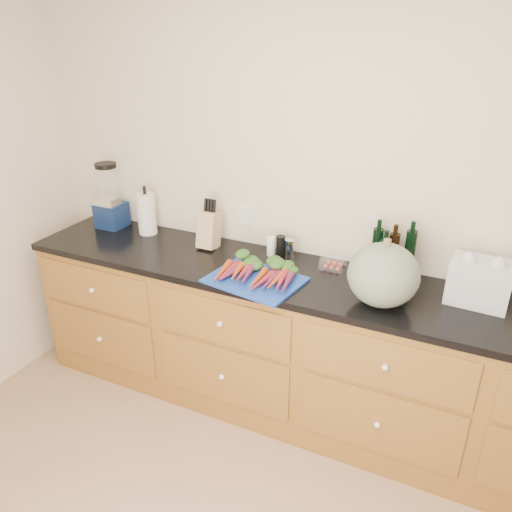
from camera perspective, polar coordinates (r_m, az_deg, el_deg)
The scene contains 15 objects.
wall_back at distance 2.90m, azimuth 9.66°, elevation 6.34°, with size 4.10×0.05×2.60m, color beige.
cabinets at distance 3.00m, azimuth 6.71°, elevation -11.05°, with size 3.60×0.64×0.90m.
countertop at distance 2.76m, azimuth 7.21°, elevation -3.09°, with size 3.64×0.62×0.04m, color black.
cutting_board at distance 2.71m, azimuth -0.11°, elevation -2.74°, with size 0.49×0.37×0.01m, color #183CA5.
carrots at distance 2.73m, azimuth 0.26°, elevation -1.79°, with size 0.43×0.31×0.06m.
squash at distance 2.51m, azimuth 14.35°, elevation -2.10°, with size 0.35×0.35×0.32m, color #5D6B5A.
blender_appliance at distance 3.53m, azimuth -16.40°, elevation 6.21°, with size 0.18×0.18×0.44m.
paper_towel at distance 3.37m, azimuth -12.39°, elevation 4.73°, with size 0.12×0.12×0.27m, color white.
knife_block at distance 3.11m, azimuth -5.38°, elevation 3.01°, with size 0.11×0.11×0.23m, color tan.
grinder_salt at distance 2.99m, azimuth 1.74°, elevation 1.10°, with size 0.05×0.05×0.12m, color white.
grinder_pepper at distance 2.97m, azimuth 2.82°, elevation 1.06°, with size 0.05×0.05×0.14m, color black.
canister_chrome at distance 2.95m, azimuth 3.83°, elevation 0.75°, with size 0.05×0.05×0.12m, color silver.
tomato_box at distance 2.88m, azimuth 8.80°, elevation -0.82°, with size 0.14×0.11×0.06m, color white.
bottles at distance 2.81m, azimuth 15.15°, elevation 0.13°, with size 0.23×0.12×0.28m.
grocery_bag at distance 2.72m, azimuth 24.15°, elevation -2.74°, with size 0.29×0.23×0.21m, color white, non-canonical shape.
Camera 1 is at (0.71, -1.04, 2.21)m, focal length 35.00 mm.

